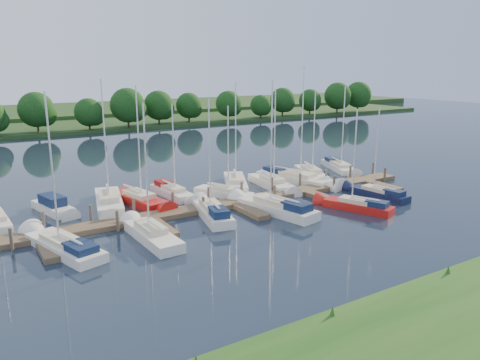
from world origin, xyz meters
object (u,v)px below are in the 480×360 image
dock (237,205)px  sailboat_n_5 (227,194)px  sailboat_s_2 (212,213)px  motorboat (54,208)px

dock → sailboat_n_5: bearing=75.5°
sailboat_n_5 → sailboat_s_2: (-4.07, -4.65, 0.07)m
motorboat → sailboat_n_5: sailboat_n_5 is taller
motorboat → sailboat_s_2: 13.47m
dock → sailboat_n_5: sailboat_n_5 is taller
motorboat → sailboat_s_2: sailboat_s_2 is taller
motorboat → sailboat_s_2: (10.71, -8.18, -0.02)m
dock → sailboat_n_5: 3.37m
sailboat_n_5 → sailboat_s_2: bearing=23.4°
dock → sailboat_n_5: size_ratio=4.50×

